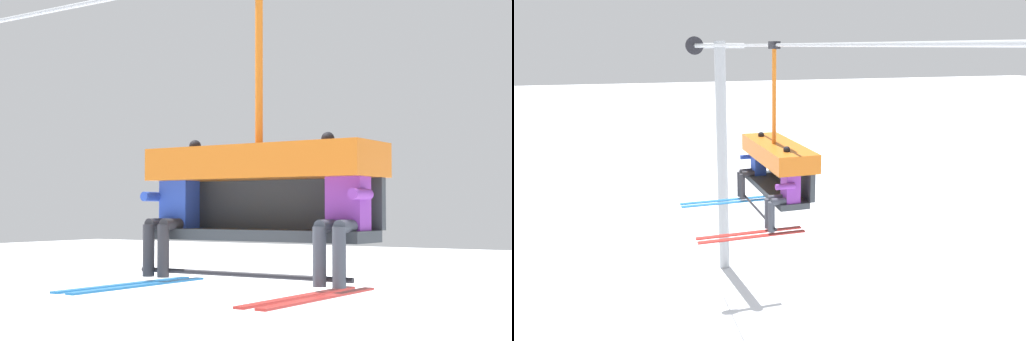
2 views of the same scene
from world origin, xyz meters
TOP-DOWN VIEW (x-y plane):
  - chairlift_chair at (1.15, -0.73)m, footprint 2.22×0.74m
  - skier_blue at (0.26, -0.94)m, footprint 0.48×1.70m
  - skier_purple at (2.04, -0.94)m, footprint 0.48×1.70m

SIDE VIEW (x-z plane):
  - skier_blue at x=0.26m, z-range 4.74..6.08m
  - skier_purple at x=2.04m, z-range 4.74..6.08m
  - chairlift_chair at x=1.15m, z-range 4.28..7.11m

